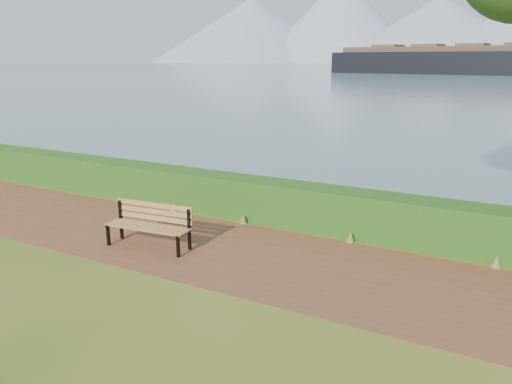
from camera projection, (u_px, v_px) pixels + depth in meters
The scene contains 5 objects.
ground at pixel (240, 261), 9.92m from camera, with size 140.00×140.00×0.00m, color #3C5016.
path at pixel (248, 256), 10.17m from camera, with size 40.00×3.40×0.01m, color brown.
hedge at pixel (294, 204), 12.00m from camera, with size 32.00×0.85×1.00m, color #184B15.
bench at pixel (150, 222), 10.56m from camera, with size 1.90×0.72×0.93m.
cargo_ship at pixel (495, 60), 118.60m from camera, with size 76.94×23.97×23.08m.
Camera 1 is at (4.66, -7.97, 3.90)m, focal length 35.00 mm.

